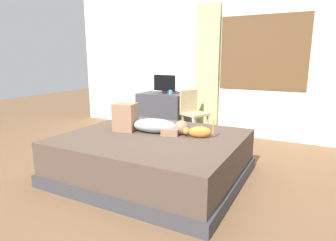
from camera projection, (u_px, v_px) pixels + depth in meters
ground_plane at (152, 180)px, 3.34m from camera, size 16.00×16.00×0.00m
back_wall_with_window at (223, 55)px, 5.18m from camera, size 6.40×0.14×2.90m
bed at (153, 156)px, 3.40m from camera, size 2.06×1.77×0.51m
person_lying at (147, 123)px, 3.48m from camera, size 0.94×0.43×0.34m
cat at (198, 132)px, 3.24m from camera, size 0.34×0.20×0.21m
desk at (163, 112)px, 5.54m from camera, size 0.90×0.56×0.74m
tv_monitor at (164, 84)px, 5.40m from camera, size 0.48×0.10×0.35m
cup at (171, 92)px, 5.32m from camera, size 0.08×0.08×0.08m
chair_by_desk at (192, 111)px, 4.95m from camera, size 0.50×0.50×0.86m
curtain_left at (207, 71)px, 5.25m from camera, size 0.44×0.06×2.35m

